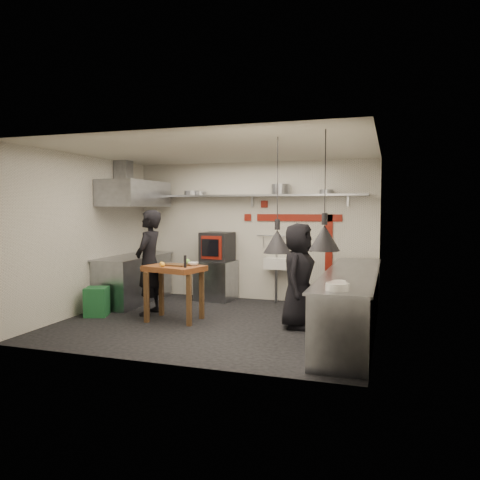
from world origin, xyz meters
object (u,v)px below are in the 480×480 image
(oven_stand, at_px, (216,280))
(chef_left, at_px, (149,263))
(combi_oven, at_px, (217,247))
(prep_table, at_px, (175,293))
(green_bin, at_px, (97,302))
(chef_right, at_px, (298,276))

(oven_stand, xyz_separation_m, chef_left, (-0.65, -1.59, 0.52))
(combi_oven, relative_size, prep_table, 0.63)
(prep_table, bearing_deg, green_bin, -161.56)
(combi_oven, distance_m, chef_left, 1.75)
(combi_oven, relative_size, green_bin, 1.16)
(green_bin, relative_size, chef_left, 0.27)
(oven_stand, height_order, chef_left, chef_left)
(chef_left, distance_m, chef_right, 2.66)
(chef_right, bearing_deg, oven_stand, 54.55)
(combi_oven, distance_m, chef_right, 2.63)
(chef_left, xyz_separation_m, chef_right, (2.66, -0.10, -0.10))
(green_bin, xyz_separation_m, chef_right, (3.48, 0.30, 0.57))
(green_bin, height_order, chef_left, chef_left)
(green_bin, bearing_deg, chef_left, 25.63)
(combi_oven, bearing_deg, chef_right, -35.12)
(oven_stand, height_order, prep_table, prep_table)
(combi_oven, distance_m, green_bin, 2.63)
(prep_table, relative_size, chef_right, 0.56)
(oven_stand, relative_size, chef_right, 0.49)
(combi_oven, xyz_separation_m, chef_left, (-0.67, -1.61, -0.17))
(combi_oven, bearing_deg, green_bin, -121.23)
(green_bin, bearing_deg, combi_oven, 53.35)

